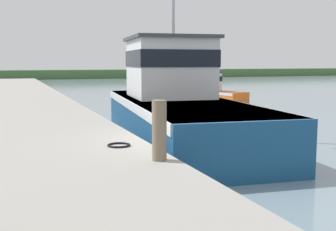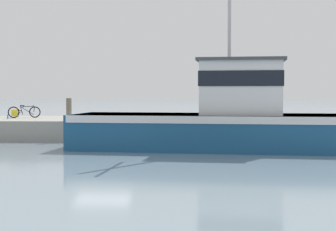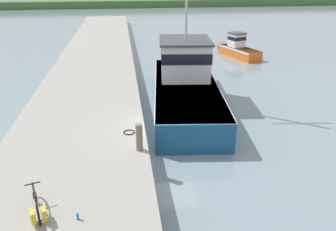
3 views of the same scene
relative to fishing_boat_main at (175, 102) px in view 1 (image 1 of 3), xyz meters
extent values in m
plane|color=gray|center=(-1.73, -5.20, -1.30)|extent=(320.00, 320.00, 0.00)
cube|color=gray|center=(-5.70, -5.20, -0.81)|extent=(5.87, 80.00, 0.98)
cube|color=#426638|center=(28.27, 58.78, -0.56)|extent=(180.00, 5.00, 1.48)
cube|color=navy|center=(-0.07, -0.62, -0.58)|extent=(4.66, 11.35, 1.43)
cone|color=navy|center=(0.66, 5.85, -0.58)|extent=(1.57, 2.13, 1.36)
cube|color=silver|center=(-0.07, -0.62, -0.01)|extent=(4.70, 11.14, 0.29)
cube|color=silver|center=(0.08, 0.75, 1.19)|extent=(3.09, 3.46, 2.12)
cube|color=black|center=(0.08, 0.75, 1.56)|extent=(3.15, 3.53, 0.59)
cube|color=#3D4247|center=(0.08, 0.75, 2.31)|extent=(3.34, 3.73, 0.12)
cube|color=orange|center=(7.16, 10.73, -0.87)|extent=(2.85, 4.78, 0.86)
cone|color=orange|center=(6.33, 13.27, -0.87)|extent=(1.03, 1.03, 0.81)
cube|color=silver|center=(7.16, 10.73, -0.53)|extent=(2.85, 4.70, 0.17)
cube|color=silver|center=(6.98, 11.26, 0.14)|extent=(1.51, 1.48, 1.16)
cube|color=black|center=(6.98, 11.26, 0.34)|extent=(1.55, 1.51, 0.33)
cube|color=#3D4247|center=(6.98, 11.26, 0.78)|extent=(1.64, 1.60, 0.12)
cylinder|color=#756651|center=(-3.11, -7.03, 0.22)|extent=(0.26, 0.26, 1.08)
torus|color=black|center=(-3.47, -5.51, -0.30)|extent=(0.49, 0.49, 0.04)
camera|label=1|loc=(-5.59, -13.99, 1.42)|focal=45.00mm
camera|label=2|loc=(21.01, -1.38, 1.00)|focal=55.00mm
camera|label=3|loc=(-3.54, -18.08, 5.97)|focal=35.00mm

